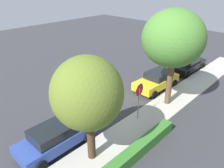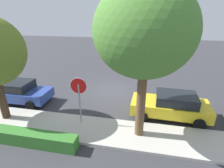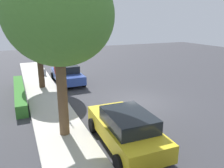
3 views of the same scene
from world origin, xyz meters
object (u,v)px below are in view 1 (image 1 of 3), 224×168
at_px(street_tree_near_corner, 87,94).
at_px(street_tree_mid_block, 173,39).
at_px(parked_car_blue, 56,137).
at_px(parked_car_yellow, 157,80).
at_px(parked_car_black, 188,64).
at_px(stop_sign, 139,95).

xyz_separation_m(street_tree_near_corner, street_tree_mid_block, (-7.56, -0.05, 1.12)).
bearing_deg(parked_car_blue, street_tree_near_corner, 111.98).
relative_size(parked_car_blue, street_tree_near_corner, 0.79).
height_order(parked_car_yellow, parked_car_blue, parked_car_yellow).
xyz_separation_m(parked_car_black, street_tree_mid_block, (7.31, 1.90, 4.31)).
distance_m(stop_sign, parked_car_blue, 5.63).
bearing_deg(street_tree_near_corner, parked_car_blue, -68.02).
bearing_deg(parked_car_blue, parked_car_yellow, -179.67).
distance_m(stop_sign, parked_car_yellow, 5.31).
bearing_deg(street_tree_mid_block, street_tree_near_corner, 0.40).
bearing_deg(street_tree_near_corner, street_tree_mid_block, -179.60).
relative_size(stop_sign, parked_car_yellow, 0.62).
height_order(parked_car_black, street_tree_near_corner, street_tree_near_corner).
xyz_separation_m(stop_sign, parked_car_blue, (5.25, -1.68, -1.16)).
bearing_deg(parked_car_blue, street_tree_mid_block, 167.03).
distance_m(parked_car_blue, street_tree_mid_block, 9.58).
distance_m(parked_car_yellow, street_tree_mid_block, 5.02).
bearing_deg(parked_car_blue, stop_sign, 162.22).
relative_size(parked_car_yellow, parked_car_blue, 0.99).
xyz_separation_m(parked_car_yellow, parked_car_blue, (10.13, 0.06, -0.01)).
bearing_deg(parked_car_black, street_tree_mid_block, 14.54).
bearing_deg(street_tree_near_corner, parked_car_yellow, -167.69).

